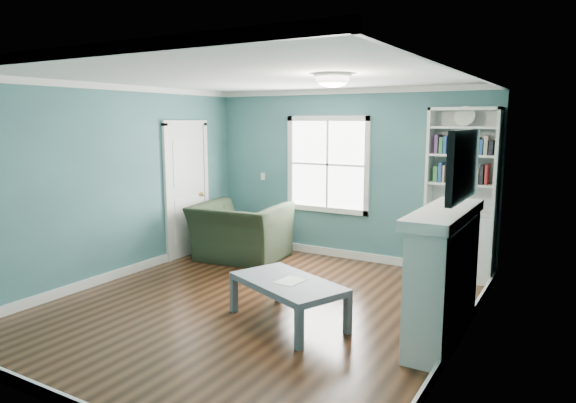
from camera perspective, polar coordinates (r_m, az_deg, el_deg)
The scene contains 13 objects.
floor at distance 6.06m, azimuth -3.64°, elevation -11.59°, with size 5.00×5.00×0.00m, color black.
room_walls at distance 5.70m, azimuth -3.80°, elevation 3.45°, with size 5.00×5.00×5.00m.
trim at distance 5.75m, azimuth -3.76°, elevation 0.02°, with size 4.50×5.00×2.60m.
window at distance 8.01m, azimuth 4.41°, elevation 4.12°, with size 1.40×0.06×1.50m.
bookshelf at distance 7.24m, azimuth 18.60°, elevation -1.06°, with size 0.90×0.35×2.31m.
fireplace at distance 5.24m, azimuth 17.02°, elevation -7.99°, with size 0.44×1.58×1.30m.
tv at distance 5.02m, azimuth 18.94°, elevation 3.86°, with size 0.06×1.10×0.65m, color black.
door at distance 8.22m, azimuth -11.17°, elevation 1.45°, with size 0.12×0.98×2.17m.
ceiling_fixture at distance 5.33m, azimuth 4.99°, elevation 13.46°, with size 0.38×0.38×0.15m.
light_switch at distance 8.63m, azimuth -2.81°, elevation 2.81°, with size 0.08×0.01×0.12m, color white.
recliner at distance 7.91m, azimuth -5.31°, elevation -2.33°, with size 1.33×0.86×1.16m, color black.
coffee_table at distance 5.50m, azimuth -0.03°, elevation -9.37°, with size 1.43×1.13×0.46m.
paper_sheet at distance 5.46m, azimuth 0.24°, elevation -8.82°, with size 0.24×0.30×0.00m, color white.
Camera 1 is at (3.18, -4.70, 2.14)m, focal length 32.00 mm.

